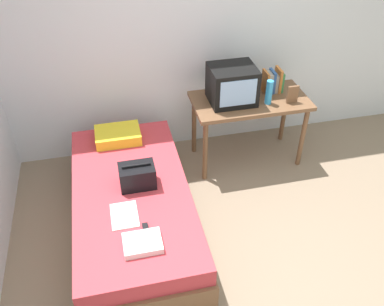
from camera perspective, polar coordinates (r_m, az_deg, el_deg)
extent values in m
plane|color=#84705B|center=(3.54, 8.08, -16.35)|extent=(8.00, 8.00, 0.00)
cube|color=silver|center=(4.29, 0.38, 16.57)|extent=(5.20, 0.10, 2.60)
cube|color=brown|center=(3.78, -7.99, -8.36)|extent=(1.00, 2.00, 0.29)
cube|color=#C63842|center=(3.62, -8.30, -5.84)|extent=(0.97, 1.94, 0.17)
cube|color=brown|center=(4.23, 7.98, 7.10)|extent=(1.16, 0.60, 0.04)
cylinder|color=brown|center=(4.11, 1.82, 0.24)|extent=(0.05, 0.05, 0.70)
cylinder|color=brown|center=(4.44, 14.92, 2.07)|extent=(0.05, 0.05, 0.70)
cylinder|color=brown|center=(4.49, 0.29, 3.87)|extent=(0.05, 0.05, 0.70)
cylinder|color=brown|center=(4.80, 12.52, 5.33)|extent=(0.05, 0.05, 0.70)
cube|color=black|center=(4.09, 5.52, 9.34)|extent=(0.44, 0.38, 0.36)
cube|color=#8CB2E0|center=(3.92, 6.38, 8.15)|extent=(0.35, 0.01, 0.26)
cylinder|color=#3399DB|center=(4.12, 10.53, 8.20)|extent=(0.07, 0.07, 0.24)
cube|color=#CC7233|center=(4.32, 10.01, 9.58)|extent=(0.02, 0.16, 0.23)
cube|color=gray|center=(4.34, 10.44, 9.54)|extent=(0.04, 0.15, 0.21)
cube|color=#2D5699|center=(4.35, 10.91, 9.67)|extent=(0.03, 0.15, 0.23)
cube|color=gray|center=(4.37, 11.28, 9.49)|extent=(0.03, 0.13, 0.19)
cube|color=#CC7233|center=(4.37, 11.72, 9.83)|extent=(0.03, 0.16, 0.25)
cube|color=#337F47|center=(4.39, 12.02, 9.64)|extent=(0.02, 0.14, 0.21)
cube|color=brown|center=(4.20, 13.64, 7.82)|extent=(0.11, 0.02, 0.18)
cube|color=yellow|center=(4.11, -10.14, 2.42)|extent=(0.43, 0.32, 0.10)
cube|color=black|center=(3.52, -7.52, -3.14)|extent=(0.30, 0.20, 0.20)
cylinder|color=black|center=(3.45, -7.67, -1.69)|extent=(0.24, 0.02, 0.02)
cube|color=white|center=(3.34, -9.26, -8.43)|extent=(0.21, 0.29, 0.01)
cube|color=black|center=(3.19, -6.32, -10.61)|extent=(0.04, 0.16, 0.02)
cube|color=white|center=(3.10, -6.80, -12.19)|extent=(0.28, 0.22, 0.05)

